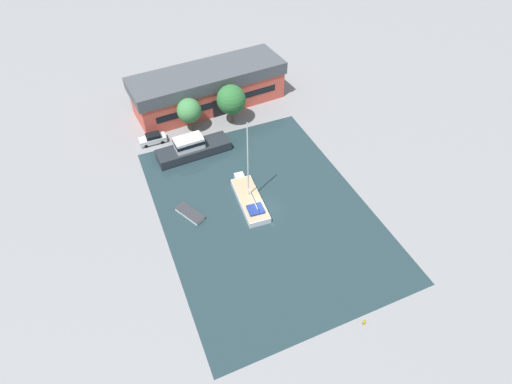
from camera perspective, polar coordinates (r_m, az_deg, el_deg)
name	(u,v)px	position (r m, az deg, el deg)	size (l,w,h in m)	color
ground_plane	(264,210)	(56.01, 1.15, -2.62)	(440.00, 440.00, 0.00)	gray
water_canal	(264,210)	(56.01, 1.15, -2.62)	(27.78, 37.89, 0.01)	#23383D
warehouse_building	(209,88)	(75.10, -6.77, 14.60)	(28.33, 11.08, 7.00)	#C64C3D
quay_tree_near_building	(231,100)	(69.33, -3.56, 13.04)	(5.01, 5.01, 7.14)	brown
quay_tree_by_water	(189,111)	(68.68, -9.52, 11.39)	(4.13, 4.13, 5.97)	brown
parked_car	(153,139)	(68.75, -14.53, 7.40)	(4.40, 1.84, 1.71)	silver
sailboat_moored	(250,199)	(56.64, -0.91, -1.01)	(3.73, 10.38, 13.38)	silver
motor_cruiser	(192,148)	(64.90, -9.08, 6.20)	(12.03, 4.30, 3.31)	#23282D
small_dinghy	(190,213)	(55.99, -9.43, -3.04)	(3.48, 4.78, 0.53)	white
mooring_bollard	(364,322)	(47.61, 15.18, -17.51)	(0.34, 0.34, 0.70)	olive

